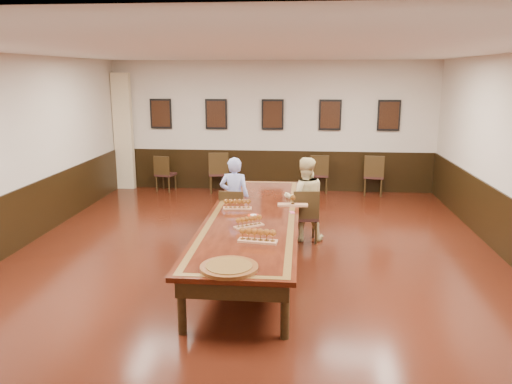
# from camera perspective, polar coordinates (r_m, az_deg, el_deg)

# --- Properties ---
(floor) EXTENTS (8.00, 10.00, 0.02)m
(floor) POSITION_cam_1_polar(r_m,az_deg,el_deg) (7.95, -0.33, -7.94)
(floor) COLOR black
(floor) RESTS_ON ground
(ceiling) EXTENTS (8.00, 10.00, 0.02)m
(ceiling) POSITION_cam_1_polar(r_m,az_deg,el_deg) (7.41, -0.37, 15.93)
(ceiling) COLOR white
(ceiling) RESTS_ON floor
(wall_back) EXTENTS (8.00, 0.02, 3.20)m
(wall_back) POSITION_cam_1_polar(r_m,az_deg,el_deg) (12.47, 1.91, 7.49)
(wall_back) COLOR beige
(wall_back) RESTS_ON floor
(wall_front) EXTENTS (8.00, 0.02, 3.20)m
(wall_front) POSITION_cam_1_polar(r_m,az_deg,el_deg) (2.78, -10.78, -14.35)
(wall_front) COLOR beige
(wall_front) RESTS_ON floor
(wall_left) EXTENTS (0.02, 10.00, 3.20)m
(wall_left) POSITION_cam_1_polar(r_m,az_deg,el_deg) (8.85, -27.20, 3.58)
(wall_left) COLOR beige
(wall_left) RESTS_ON floor
(chair_man) EXTENTS (0.46, 0.50, 0.92)m
(chair_man) POSITION_cam_1_polar(r_m,az_deg,el_deg) (8.84, -2.58, -2.53)
(chair_man) COLOR #321816
(chair_man) RESTS_ON floor
(chair_woman) EXTENTS (0.49, 0.53, 0.95)m
(chair_woman) POSITION_cam_1_polar(r_m,az_deg,el_deg) (8.76, 5.59, -2.64)
(chair_woman) COLOR #321816
(chair_woman) RESTS_ON floor
(spare_chair_a) EXTENTS (0.52, 0.55, 0.91)m
(spare_chair_a) POSITION_cam_1_polar(r_m,az_deg,el_deg) (12.69, -10.29, 2.15)
(spare_chair_a) COLOR #321816
(spare_chair_a) RESTS_ON floor
(spare_chair_b) EXTENTS (0.57, 0.61, 1.02)m
(spare_chair_b) POSITION_cam_1_polar(r_m,az_deg,el_deg) (12.36, -4.32, 2.30)
(spare_chair_b) COLOR #321816
(spare_chair_b) RESTS_ON floor
(spare_chair_c) EXTENTS (0.47, 0.51, 0.95)m
(spare_chair_c) POSITION_cam_1_polar(r_m,az_deg,el_deg) (12.44, 7.26, 2.14)
(spare_chair_c) COLOR #321816
(spare_chair_c) RESTS_ON floor
(spare_chair_d) EXTENTS (0.53, 0.57, 0.99)m
(spare_chair_d) POSITION_cam_1_polar(r_m,az_deg,el_deg) (12.39, 13.30, 1.93)
(spare_chair_d) COLOR #321816
(spare_chair_d) RESTS_ON floor
(person_man) EXTENTS (0.56, 0.39, 1.46)m
(person_man) POSITION_cam_1_polar(r_m,az_deg,el_deg) (8.86, -2.47, -0.66)
(person_man) COLOR #5162CC
(person_man) RESTS_ON floor
(person_woman) EXTENTS (0.79, 0.64, 1.48)m
(person_woman) POSITION_cam_1_polar(r_m,az_deg,el_deg) (8.78, 5.56, -0.79)
(person_woman) COLOR beige
(person_woman) RESTS_ON floor
(pink_phone) EXTENTS (0.09, 0.14, 0.01)m
(pink_phone) POSITION_cam_1_polar(r_m,az_deg,el_deg) (7.86, 4.16, -2.34)
(pink_phone) COLOR #CE4466
(pink_phone) RESTS_ON conference_table
(curtain) EXTENTS (0.45, 0.18, 2.90)m
(curtain) POSITION_cam_1_polar(r_m,az_deg,el_deg) (13.06, -14.91, 6.66)
(curtain) COLOR beige
(curtain) RESTS_ON floor
(wainscoting) EXTENTS (8.00, 10.00, 1.00)m
(wainscoting) POSITION_cam_1_polar(r_m,az_deg,el_deg) (7.78, -0.34, -4.44)
(wainscoting) COLOR black
(wainscoting) RESTS_ON floor
(conference_table) EXTENTS (1.40, 5.00, 0.76)m
(conference_table) POSITION_cam_1_polar(r_m,az_deg,el_deg) (7.75, -0.34, -3.65)
(conference_table) COLOR black
(conference_table) RESTS_ON floor
(posters) EXTENTS (6.14, 0.04, 0.74)m
(posters) POSITION_cam_1_polar(r_m,az_deg,el_deg) (12.37, 1.90, 8.84)
(posters) COLOR black
(posters) RESTS_ON wall_back
(flight_a) EXTENTS (0.47, 0.17, 0.17)m
(flight_a) POSITION_cam_1_polar(r_m,az_deg,el_deg) (8.02, -2.15, -1.44)
(flight_a) COLOR #A86B46
(flight_a) RESTS_ON conference_table
(flight_b) EXTENTS (0.50, 0.16, 0.19)m
(flight_b) POSITION_cam_1_polar(r_m,az_deg,el_deg) (8.24, 4.23, -1.01)
(flight_b) COLOR #A86B46
(flight_b) RESTS_ON conference_table
(flight_c) EXTENTS (0.43, 0.36, 0.16)m
(flight_c) POSITION_cam_1_polar(r_m,az_deg,el_deg) (7.10, -0.81, -3.46)
(flight_c) COLOR #A86B46
(flight_c) RESTS_ON conference_table
(flight_d) EXTENTS (0.53, 0.22, 0.19)m
(flight_d) POSITION_cam_1_polar(r_m,az_deg,el_deg) (6.46, 0.18, -5.05)
(flight_d) COLOR #A86B46
(flight_d) RESTS_ON conference_table
(red_plate_grp) EXTENTS (0.18, 0.18, 0.02)m
(red_plate_grp) POSITION_cam_1_polar(r_m,az_deg,el_deg) (7.65, -0.30, -2.71)
(red_plate_grp) COLOR red
(red_plate_grp) RESTS_ON conference_table
(carved_platter) EXTENTS (0.76, 0.76, 0.05)m
(carved_platter) POSITION_cam_1_polar(r_m,az_deg,el_deg) (5.64, -3.09, -8.60)
(carved_platter) COLOR #532910
(carved_platter) RESTS_ON conference_table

